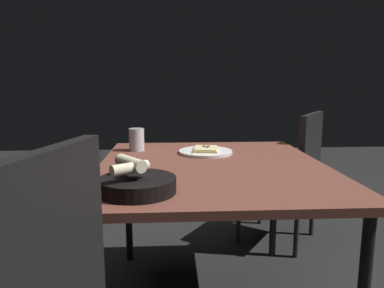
{
  "coord_description": "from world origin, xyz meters",
  "views": [
    {
      "loc": [
        0.18,
        1.53,
        1.07
      ],
      "look_at": [
        0.08,
        -0.09,
        0.78
      ],
      "focal_mm": 33.74,
      "sensor_mm": 36.0,
      "label": 1
    }
  ],
  "objects_px": {
    "dining_table": "(212,177)",
    "beer_glass": "(137,141)",
    "pizza_plate": "(206,151)",
    "chair_near": "(291,170)",
    "bread_basket": "(136,183)"
  },
  "relations": [
    {
      "from": "pizza_plate",
      "to": "chair_near",
      "type": "height_order",
      "value": "chair_near"
    },
    {
      "from": "pizza_plate",
      "to": "beer_glass",
      "type": "relative_size",
      "value": 2.31
    },
    {
      "from": "dining_table",
      "to": "beer_glass",
      "type": "bearing_deg",
      "value": -43.17
    },
    {
      "from": "beer_glass",
      "to": "chair_near",
      "type": "bearing_deg",
      "value": -159.46
    },
    {
      "from": "beer_glass",
      "to": "chair_near",
      "type": "relative_size",
      "value": 0.14
    },
    {
      "from": "dining_table",
      "to": "chair_near",
      "type": "distance_m",
      "value": 0.92
    },
    {
      "from": "pizza_plate",
      "to": "chair_near",
      "type": "distance_m",
      "value": 0.78
    },
    {
      "from": "pizza_plate",
      "to": "bread_basket",
      "type": "xyz_separation_m",
      "value": [
        0.29,
        0.63,
        0.02
      ]
    },
    {
      "from": "pizza_plate",
      "to": "beer_glass",
      "type": "bearing_deg",
      "value": -14.08
    },
    {
      "from": "pizza_plate",
      "to": "beer_glass",
      "type": "height_order",
      "value": "beer_glass"
    },
    {
      "from": "bread_basket",
      "to": "chair_near",
      "type": "bearing_deg",
      "value": -129.49
    },
    {
      "from": "dining_table",
      "to": "beer_glass",
      "type": "xyz_separation_m",
      "value": [
        0.36,
        -0.34,
        0.11
      ]
    },
    {
      "from": "bread_basket",
      "to": "beer_glass",
      "type": "xyz_separation_m",
      "value": [
        0.07,
        -0.72,
        0.02
      ]
    },
    {
      "from": "dining_table",
      "to": "pizza_plate",
      "type": "distance_m",
      "value": 0.26
    },
    {
      "from": "dining_table",
      "to": "chair_near",
      "type": "relative_size",
      "value": 1.31
    }
  ]
}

